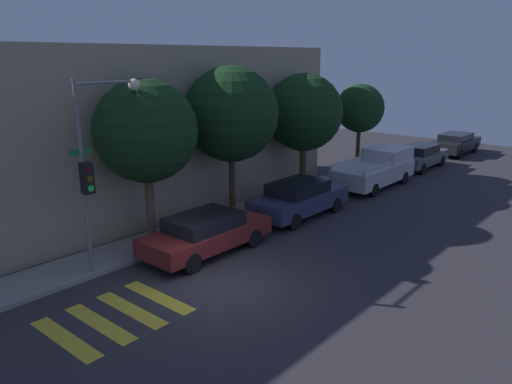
{
  "coord_description": "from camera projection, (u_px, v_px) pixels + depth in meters",
  "views": [
    {
      "loc": [
        -9.26,
        -9.34,
        6.4
      ],
      "look_at": [
        4.02,
        2.1,
        1.6
      ],
      "focal_mm": 35.0,
      "sensor_mm": 36.0,
      "label": 1
    }
  ],
  "objects": [
    {
      "name": "tree_near_corner",
      "position": [
        146.0,
        131.0,
        16.51
      ],
      "size": [
        3.46,
        3.46,
        5.72
      ],
      "color": "brown",
      "rests_on": "ground"
    },
    {
      "name": "sedan_far_end",
      "position": [
        420.0,
        156.0,
        29.14
      ],
      "size": [
        4.54,
        1.74,
        1.4
      ],
      "color": "#4C5156",
      "rests_on": "ground"
    },
    {
      "name": "building_row",
      "position": [
        59.0,
        138.0,
        18.77
      ],
      "size": [
        26.0,
        6.0,
        6.79
      ],
      "primitive_type": "cube",
      "color": "gray",
      "rests_on": "ground"
    },
    {
      "name": "sedan_middle",
      "position": [
        299.0,
        198.0,
        20.37
      ],
      "size": [
        4.68,
        1.87,
        1.5
      ],
      "color": "#2D3351",
      "rests_on": "ground"
    },
    {
      "name": "traffic_light_pole",
      "position": [
        97.0,
        154.0,
        14.37
      ],
      "size": [
        2.48,
        0.56,
        5.81
      ],
      "color": "slate",
      "rests_on": "ground"
    },
    {
      "name": "sedan_tail_of_row",
      "position": [
        456.0,
        143.0,
        33.41
      ],
      "size": [
        4.66,
        1.82,
        1.39
      ],
      "color": "black",
      "rests_on": "ground"
    },
    {
      "name": "tree_midblock",
      "position": [
        231.0,
        114.0,
        19.45
      ],
      "size": [
        3.73,
        3.73,
        6.07
      ],
      "color": "#42301E",
      "rests_on": "ground"
    },
    {
      "name": "tree_far_end",
      "position": [
        304.0,
        113.0,
        23.12
      ],
      "size": [
        3.6,
        3.6,
        5.66
      ],
      "color": "#4C3823",
      "rests_on": "ground"
    },
    {
      "name": "crosswalk",
      "position": [
        116.0,
        316.0,
        12.68
      ],
      "size": [
        3.2,
        2.6,
        0.0
      ],
      "color": "gold",
      "rests_on": "ground"
    },
    {
      "name": "ground_plane",
      "position": [
        220.0,
        286.0,
        14.34
      ],
      "size": [
        60.0,
        60.0,
        0.0
      ],
      "primitive_type": "plane",
      "color": "#2D2B30"
    },
    {
      "name": "tree_behind_truck",
      "position": [
        360.0,
        108.0,
        27.0
      ],
      "size": [
        2.61,
        2.61,
        4.96
      ],
      "color": "#4C3823",
      "rests_on": "ground"
    },
    {
      "name": "sedan_near_corner",
      "position": [
        206.0,
        233.0,
        16.55
      ],
      "size": [
        4.6,
        1.87,
        1.36
      ],
      "color": "maroon",
      "rests_on": "ground"
    },
    {
      "name": "sidewalk",
      "position": [
        134.0,
        249.0,
        16.93
      ],
      "size": [
        26.0,
        1.86,
        0.14
      ],
      "primitive_type": "cube",
      "color": "gray",
      "rests_on": "ground"
    },
    {
      "name": "pickup_truck",
      "position": [
        377.0,
        168.0,
        25.2
      ],
      "size": [
        5.23,
        2.03,
        1.81
      ],
      "color": "#BCBCC1",
      "rests_on": "ground"
    }
  ]
}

